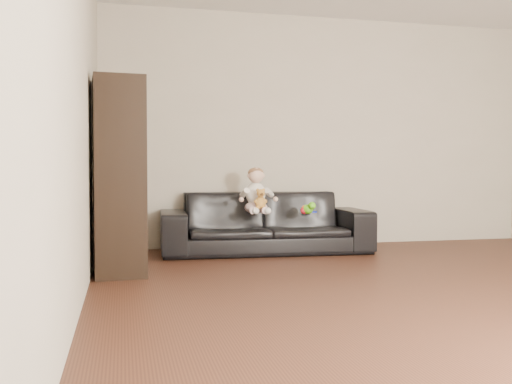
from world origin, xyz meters
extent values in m
plane|color=#402216|center=(0.00, 0.00, 0.00)|extent=(5.50, 5.50, 0.00)
plane|color=#BDB39F|center=(0.00, 2.75, 1.30)|extent=(5.00, 0.00, 5.00)
plane|color=#BDB39F|center=(-2.50, 0.00, 1.30)|extent=(0.00, 5.50, 5.50)
imported|color=black|center=(-0.82, 2.25, 0.31)|extent=(2.18, 0.94, 0.62)
cube|color=black|center=(-2.28, 1.25, 0.79)|extent=(0.43, 0.57, 1.58)
cube|color=silver|center=(-2.26, 1.25, 1.15)|extent=(0.20, 0.26, 0.28)
ellipsoid|color=#F6D0D1|center=(-0.94, 2.15, 0.47)|extent=(0.28, 0.25, 0.13)
ellipsoid|color=white|center=(-0.94, 2.16, 0.61)|extent=(0.24, 0.21, 0.24)
sphere|color=beige|center=(-0.94, 2.15, 0.80)|extent=(0.19, 0.19, 0.16)
ellipsoid|color=#8C603F|center=(-0.94, 2.16, 0.82)|extent=(0.20, 0.20, 0.11)
cylinder|color=#F6D0D1|center=(-0.98, 2.00, 0.45)|extent=(0.12, 0.21, 0.08)
cylinder|color=#F6D0D1|center=(-0.89, 2.00, 0.45)|extent=(0.12, 0.21, 0.08)
sphere|color=white|center=(-0.99, 1.89, 0.45)|extent=(0.08, 0.08, 0.07)
sphere|color=white|center=(-0.88, 1.89, 0.45)|extent=(0.08, 0.08, 0.07)
cylinder|color=white|center=(-1.06, 2.11, 0.62)|extent=(0.10, 0.18, 0.11)
cylinder|color=white|center=(-0.81, 2.11, 0.62)|extent=(0.10, 0.18, 0.11)
ellipsoid|color=#C48A38|center=(-0.93, 2.00, 0.53)|extent=(0.14, 0.13, 0.12)
sphere|color=#C48A38|center=(-0.93, 1.98, 0.62)|extent=(0.11, 0.11, 0.08)
sphere|color=#C48A38|center=(-0.95, 1.99, 0.65)|extent=(0.04, 0.04, 0.03)
sphere|color=#C48A38|center=(-0.90, 1.99, 0.65)|extent=(0.04, 0.04, 0.03)
sphere|color=#593819|center=(-0.93, 1.95, 0.61)|extent=(0.04, 0.04, 0.03)
ellipsoid|color=#5FD418|center=(-0.44, 1.98, 0.46)|extent=(0.13, 0.15, 0.10)
sphere|color=red|center=(-0.48, 1.98, 0.45)|extent=(0.10, 0.10, 0.07)
cylinder|color=#1B31DC|center=(-0.33, 2.16, 0.42)|extent=(0.13, 0.13, 0.01)
camera|label=1|loc=(-2.25, -3.47, 0.83)|focal=40.00mm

